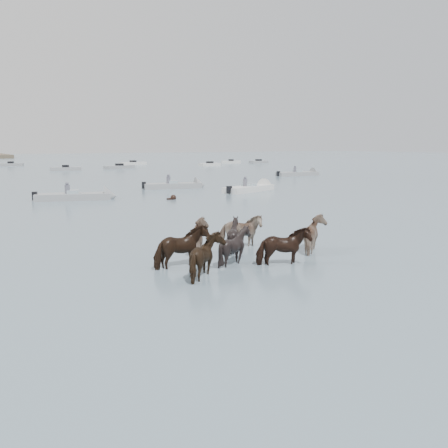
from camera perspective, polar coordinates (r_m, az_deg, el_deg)
ground at (r=16.49m, az=8.21°, el=-4.57°), size 400.00×400.00×0.00m
pony_herd at (r=16.69m, az=1.89°, el=-2.35°), size 7.29×5.05×1.58m
swimming_pony at (r=35.01m, az=-6.20°, el=3.13°), size 0.72×0.44×0.44m
motorboat_b at (r=36.20m, az=-16.45°, el=3.20°), size 5.95×3.31×1.92m
motorboat_c at (r=44.05m, az=-5.22°, el=4.63°), size 5.94×2.95×1.92m
motorboat_d at (r=41.38m, az=3.68°, el=4.33°), size 6.07×3.42×1.92m
motorboat_e at (r=62.43m, az=9.43°, el=5.99°), size 6.39×2.30×1.92m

